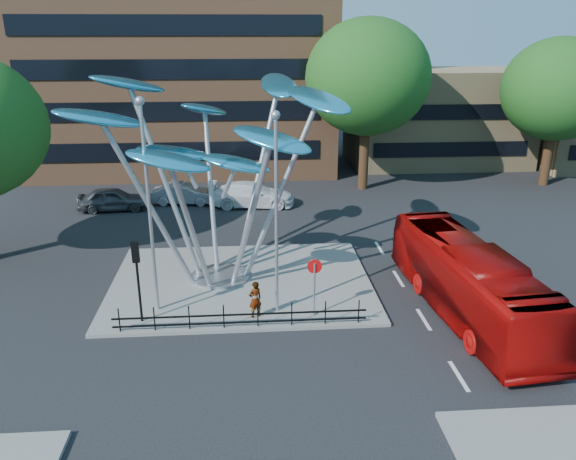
{
  "coord_description": "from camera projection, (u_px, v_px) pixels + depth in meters",
  "views": [
    {
      "loc": [
        -0.64,
        -17.98,
        11.32
      ],
      "look_at": [
        1.04,
        4.0,
        3.35
      ],
      "focal_mm": 35.0,
      "sensor_mm": 36.0,
      "label": 1
    }
  ],
  "objects": [
    {
      "name": "ground",
      "position": [
        268.0,
        352.0,
        20.75
      ],
      "size": [
        120.0,
        120.0,
        0.0
      ],
      "primitive_type": "plane",
      "color": "black",
      "rests_on": "ground"
    },
    {
      "name": "traffic_island",
      "position": [
        241.0,
        282.0,
        26.28
      ],
      "size": [
        12.0,
        9.0,
        0.15
      ],
      "primitive_type": "cube",
      "color": "slate",
      "rests_on": "ground"
    },
    {
      "name": "low_building_near",
      "position": [
        437.0,
        117.0,
        48.67
      ],
      "size": [
        15.0,
        8.0,
        8.0
      ],
      "primitive_type": "cube",
      "color": "tan",
      "rests_on": "ground"
    },
    {
      "name": "tree_right",
      "position": [
        368.0,
        77.0,
        39.23
      ],
      "size": [
        8.8,
        8.8,
        12.11
      ],
      "color": "black",
      "rests_on": "ground"
    },
    {
      "name": "tree_far",
      "position": [
        558.0,
        90.0,
        40.54
      ],
      "size": [
        8.0,
        8.0,
        10.81
      ],
      "color": "black",
      "rests_on": "ground"
    },
    {
      "name": "leaf_sculpture",
      "position": [
        213.0,
        136.0,
        24.54
      ],
      "size": [
        12.72,
        9.54,
        9.51
      ],
      "color": "#9EA0A5",
      "rests_on": "traffic_island"
    },
    {
      "name": "street_lamp_left",
      "position": [
        148.0,
        190.0,
        21.89
      ],
      "size": [
        0.36,
        0.36,
        8.8
      ],
      "color": "#9EA0A5",
      "rests_on": "traffic_island"
    },
    {
      "name": "street_lamp_right",
      "position": [
        276.0,
        197.0,
        21.87
      ],
      "size": [
        0.36,
        0.36,
        8.3
      ],
      "color": "#9EA0A5",
      "rests_on": "traffic_island"
    },
    {
      "name": "traffic_light_island",
      "position": [
        137.0,
        265.0,
        21.85
      ],
      "size": [
        0.28,
        0.18,
        3.42
      ],
      "color": "black",
      "rests_on": "traffic_island"
    },
    {
      "name": "no_entry_sign_island",
      "position": [
        314.0,
        278.0,
        22.64
      ],
      "size": [
        0.6,
        0.1,
        2.45
      ],
      "color": "#9EA0A5",
      "rests_on": "traffic_island"
    },
    {
      "name": "pedestrian_railing_front",
      "position": [
        241.0,
        318.0,
        22.09
      ],
      "size": [
        10.0,
        0.06,
        1.0
      ],
      "color": "black",
      "rests_on": "traffic_island"
    },
    {
      "name": "red_bus",
      "position": [
        468.0,
        281.0,
        23.05
      ],
      "size": [
        3.55,
        11.15,
        3.05
      ],
      "primitive_type": "imported",
      "rotation": [
        0.0,
        0.0,
        0.09
      ],
      "color": "#980807",
      "rests_on": "ground"
    },
    {
      "name": "pedestrian",
      "position": [
        255.0,
        299.0,
        22.75
      ],
      "size": [
        0.68,
        0.6,
        1.57
      ],
      "primitive_type": "imported",
      "rotation": [
        0.0,
        0.0,
        3.61
      ],
      "color": "gray",
      "rests_on": "traffic_island"
    },
    {
      "name": "parked_car_left",
      "position": [
        113.0,
        199.0,
        36.7
      ],
      "size": [
        4.62,
        2.21,
        1.52
      ],
      "primitive_type": "imported",
      "rotation": [
        0.0,
        0.0,
        1.67
      ],
      "color": "#43464B",
      "rests_on": "ground"
    },
    {
      "name": "parked_car_mid",
      "position": [
        184.0,
        194.0,
        38.06
      ],
      "size": [
        4.41,
        1.88,
        1.42
      ],
      "primitive_type": "imported",
      "rotation": [
        0.0,
        0.0,
        1.48
      ],
      "color": "#9DA0A5",
      "rests_on": "ground"
    },
    {
      "name": "parked_car_right",
      "position": [
        252.0,
        194.0,
        37.53
      ],
      "size": [
        5.75,
        2.69,
        1.62
      ],
      "primitive_type": "imported",
      "rotation": [
        0.0,
        0.0,
        1.49
      ],
      "color": "white",
      "rests_on": "ground"
    }
  ]
}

